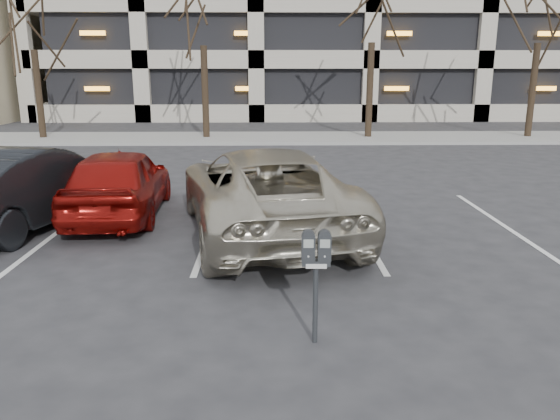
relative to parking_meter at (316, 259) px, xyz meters
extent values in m
plane|color=#28282B|center=(-0.19, 2.23, -0.96)|extent=(140.00, 140.00, 0.00)
cube|color=gray|center=(-0.19, 18.23, -0.90)|extent=(80.00, 4.00, 0.12)
cube|color=silver|center=(-4.39, 4.53, -0.95)|extent=(0.10, 5.20, 0.00)
cube|color=silver|center=(-1.59, 4.53, -0.95)|extent=(0.10, 5.20, 0.00)
cube|color=silver|center=(1.21, 4.53, -0.95)|extent=(0.10, 5.20, 0.00)
cube|color=silver|center=(4.01, 4.53, -0.95)|extent=(0.10, 5.20, 0.00)
cylinder|color=black|center=(-10.19, 18.23, 0.90)|extent=(0.28, 0.28, 3.73)
cylinder|color=black|center=(-3.19, 18.23, 0.99)|extent=(0.28, 0.28, 3.90)
cylinder|color=black|center=(3.81, 18.23, 1.05)|extent=(0.28, 0.28, 4.03)
cylinder|color=black|center=(10.81, 18.23, 1.05)|extent=(0.28, 0.28, 4.01)
cylinder|color=black|center=(0.00, 0.00, -0.51)|extent=(0.06, 0.06, 0.90)
cube|color=black|center=(0.00, 0.00, -0.04)|extent=(0.30, 0.11, 0.06)
cube|color=silver|center=(0.00, -0.05, -0.06)|extent=(0.22, 0.01, 0.05)
cube|color=gray|center=(-0.09, -0.06, 0.19)|extent=(0.11, 0.01, 0.09)
cube|color=gray|center=(0.08, -0.06, 0.19)|extent=(0.11, 0.01, 0.09)
imported|color=#BEB7A2|center=(-0.59, 4.18, -0.18)|extent=(3.66, 6.04, 1.57)
cube|color=#FF6A05|center=(-0.94, 3.19, 0.61)|extent=(0.10, 0.20, 0.01)
imported|color=maroon|center=(-3.51, 5.42, -0.25)|extent=(1.90, 4.25, 1.42)
imported|color=black|center=(-5.09, 4.78, -0.19)|extent=(2.75, 4.91, 1.53)
camera|label=1|loc=(-0.49, -5.42, 1.93)|focal=35.00mm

